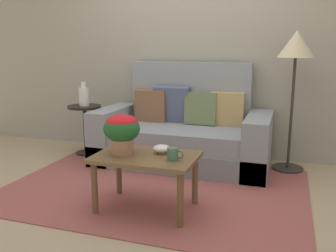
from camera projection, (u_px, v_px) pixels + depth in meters
name	position (u px, v px, depth m)	size (l,w,h in m)	color
ground_plane	(158.00, 185.00, 3.49)	(14.00, 14.00, 0.00)	tan
wall_back	(193.00, 34.00, 4.34)	(6.40, 0.12, 2.88)	gray
area_rug	(155.00, 188.00, 3.40)	(2.72, 1.89, 0.01)	#994C47
couch	(183.00, 134.00, 4.12)	(1.90, 0.91, 1.12)	slate
coffee_table	(146.00, 164.00, 2.89)	(0.80, 0.54, 0.46)	brown
side_table	(85.00, 121.00, 4.42)	(0.40, 0.40, 0.61)	black
floor_lamp	(296.00, 56.00, 3.68)	(0.37, 0.37, 1.46)	#2D2823
potted_plant	(122.00, 130.00, 2.89)	(0.29, 0.29, 0.32)	#A36B4C
coffee_mug	(173.00, 154.00, 2.74)	(0.13, 0.08, 0.09)	#3D664C
snack_bowl	(162.00, 149.00, 2.93)	(0.14, 0.14, 0.07)	silver
table_vase	(84.00, 96.00, 4.35)	(0.12, 0.12, 0.29)	silver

